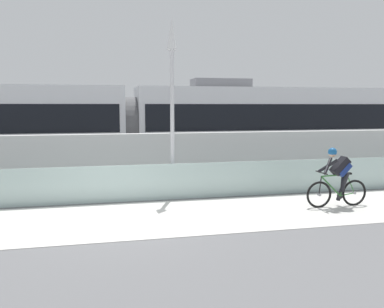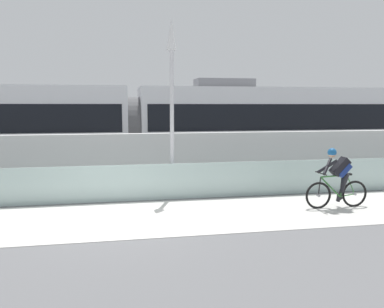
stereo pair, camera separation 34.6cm
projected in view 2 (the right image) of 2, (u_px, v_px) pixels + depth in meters
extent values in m
plane|color=slate|center=(119.00, 219.00, 9.70)|extent=(200.00, 200.00, 0.00)
cube|color=silver|center=(119.00, 219.00, 9.70)|extent=(32.00, 3.20, 0.01)
cube|color=#ADC6C1|center=(118.00, 183.00, 11.45)|extent=(32.00, 0.05, 1.04)
cube|color=silver|center=(117.00, 161.00, 13.15)|extent=(32.00, 0.36, 1.81)
cube|color=#595654|center=(117.00, 176.00, 15.68)|extent=(32.00, 0.08, 0.01)
cube|color=#595654|center=(117.00, 170.00, 17.08)|extent=(32.00, 0.08, 0.01)
cube|color=#232326|center=(78.00, 165.00, 16.05)|extent=(1.40, 1.88, 0.20)
cylinder|color=black|center=(76.00, 169.00, 15.36)|extent=(0.60, 0.10, 0.60)
cylinder|color=black|center=(79.00, 164.00, 16.76)|extent=(0.60, 0.10, 0.60)
cube|color=silver|center=(268.00, 125.00, 17.36)|extent=(11.00, 2.50, 3.10)
cube|color=black|center=(268.00, 116.00, 17.32)|extent=(10.56, 2.54, 1.04)
cube|color=#4C4C51|center=(268.00, 156.00, 17.53)|extent=(10.78, 2.53, 0.28)
cube|color=slate|center=(224.00, 83.00, 16.79)|extent=(2.40, 1.10, 0.36)
cube|color=#232326|center=(188.00, 162.00, 16.89)|extent=(1.40, 1.88, 0.20)
cylinder|color=black|center=(191.00, 166.00, 16.20)|extent=(0.60, 0.10, 0.60)
cylinder|color=black|center=(185.00, 161.00, 17.59)|extent=(0.60, 0.10, 0.60)
cube|color=#232326|center=(341.00, 158.00, 18.21)|extent=(1.40, 1.88, 0.20)
cylinder|color=black|center=(350.00, 161.00, 17.51)|extent=(0.60, 0.10, 0.60)
cylinder|color=black|center=(333.00, 157.00, 18.91)|extent=(0.60, 0.10, 0.60)
cube|color=black|center=(381.00, 123.00, 18.38)|extent=(0.16, 2.54, 2.94)
cylinder|color=#59595B|center=(133.00, 126.00, 16.29)|extent=(0.60, 2.30, 2.30)
torus|color=black|center=(318.00, 195.00, 10.63)|extent=(0.72, 0.06, 0.72)
cylinder|color=#99999E|center=(318.00, 195.00, 10.63)|extent=(0.07, 0.10, 0.07)
torus|color=black|center=(354.00, 194.00, 10.83)|extent=(0.72, 0.06, 0.72)
cylinder|color=#99999E|center=(354.00, 194.00, 10.83)|extent=(0.07, 0.10, 0.07)
cylinder|color=#337233|center=(330.00, 187.00, 10.67)|extent=(0.60, 0.04, 0.58)
cylinder|color=#337233|center=(343.00, 186.00, 10.74)|extent=(0.22, 0.04, 0.59)
cylinder|color=#337233|center=(334.00, 176.00, 10.65)|extent=(0.76, 0.04, 0.07)
cylinder|color=#337233|center=(347.00, 195.00, 10.79)|extent=(0.43, 0.03, 0.09)
cylinder|color=#337233|center=(351.00, 184.00, 10.77)|extent=(0.27, 0.02, 0.53)
cylinder|color=black|center=(320.00, 186.00, 10.61)|extent=(0.08, 0.03, 0.49)
cube|color=black|center=(347.00, 174.00, 10.72)|extent=(0.24, 0.10, 0.05)
cylinder|color=black|center=(321.00, 173.00, 10.57)|extent=(0.03, 0.58, 0.03)
cylinder|color=#262628|center=(340.00, 197.00, 10.75)|extent=(0.18, 0.02, 0.18)
cube|color=black|center=(340.00, 167.00, 10.65)|extent=(0.50, 0.28, 0.51)
cube|color=navy|center=(343.00, 170.00, 10.68)|extent=(0.38, 0.30, 0.38)
sphere|color=tan|center=(332.00, 154.00, 10.56)|extent=(0.20, 0.20, 0.20)
sphere|color=#195999|center=(332.00, 152.00, 10.56)|extent=(0.23, 0.23, 0.23)
cylinder|color=black|center=(327.00, 167.00, 10.58)|extent=(0.44, 0.41, 0.41)
cylinder|color=black|center=(327.00, 167.00, 10.58)|extent=(0.44, 0.41, 0.41)
cylinder|color=black|center=(343.00, 188.00, 10.74)|extent=(0.29, 0.33, 0.80)
cylinder|color=black|center=(343.00, 182.00, 10.72)|extent=(0.29, 0.33, 0.54)
cylinder|color=gray|center=(172.00, 193.00, 12.09)|extent=(0.24, 0.24, 0.20)
cylinder|color=silver|center=(172.00, 123.00, 11.84)|extent=(0.12, 0.12, 4.20)
cone|color=white|center=(171.00, 34.00, 11.53)|extent=(0.28, 0.28, 0.90)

